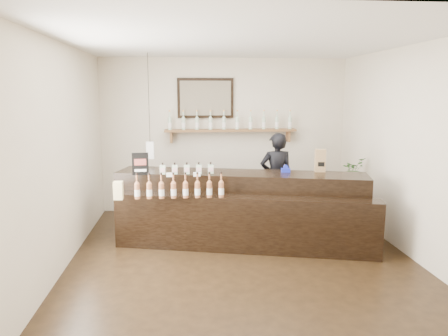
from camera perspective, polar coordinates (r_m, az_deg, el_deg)
ground at (r=6.00m, az=2.23°, el=-11.44°), size 5.00×5.00×0.00m
room_shell at (r=5.62m, az=2.35°, el=4.97°), size 5.00×5.00×5.00m
back_wall_decor at (r=7.96m, az=-1.00°, el=6.80°), size 2.66×0.96×1.69m
counter at (r=6.40m, az=2.21°, el=-5.58°), size 3.70×1.82×1.19m
promo_sign at (r=6.29m, az=-10.87°, el=0.52°), size 0.23×0.04×0.32m
paper_bag at (r=6.60m, az=12.45°, el=0.96°), size 0.17×0.14×0.33m
tape_dispenser at (r=6.47m, az=8.06°, el=-0.19°), size 0.14×0.06×0.11m
side_cabinet at (r=7.53m, az=16.34°, el=-4.47°), size 0.52×0.60×0.74m
potted_plant at (r=7.42m, az=16.55°, el=-0.22°), size 0.47×0.46×0.39m
shopkeeper at (r=7.38m, az=6.86°, el=-0.52°), size 0.65×0.44×1.72m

